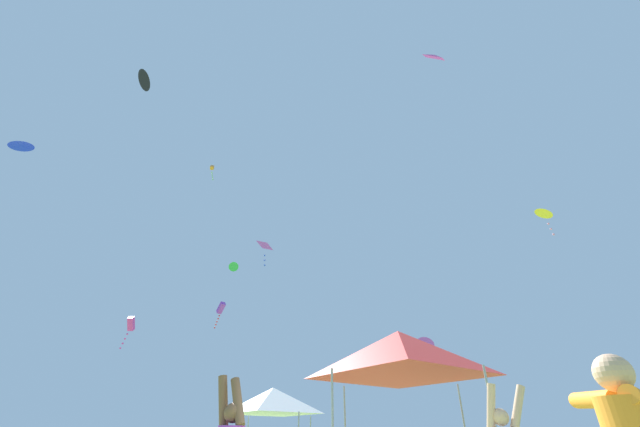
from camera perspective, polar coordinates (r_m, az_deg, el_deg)
The scene contains 12 objects.
canopy_tent_white at distance 16.98m, azimuth -7.06°, elevation -25.82°, with size 2.94×2.94×3.14m.
canopy_tent_red at distance 10.86m, azimuth 11.76°, elevation -19.64°, with size 3.59×3.59×3.84m.
kite_orange_box at distance 44.77m, azimuth -15.69°, elevation 6.50°, with size 0.67×0.94×2.12m.
kite_purple_box at distance 31.23m, azimuth -14.49°, elevation -13.50°, with size 0.89×0.87×2.03m.
kite_purple_delta at distance 25.87m, azimuth 15.36°, elevation -18.24°, with size 1.36×1.25×2.27m.
kite_yellow_delta at distance 27.94m, azimuth 30.28°, elevation 0.01°, with size 1.07×1.14×2.07m.
kite_magenta_diamond at distance 23.45m, azimuth 16.65°, elevation 21.50°, with size 1.33×1.32×1.22m.
kite_green_delta at distance 28.71m, azimuth -12.69°, elevation -7.69°, with size 0.83×0.73×0.62m.
kite_black_delta at distance 24.05m, azimuth -24.46°, elevation 17.55°, with size 1.42×1.43×0.98m.
kite_magenta_box at distance 31.13m, azimuth -26.25°, elevation -14.54°, with size 0.64×0.93×2.21m.
kite_purple_diamond at distance 29.66m, azimuth -8.13°, elevation -4.79°, with size 1.30×1.22×2.09m.
kite_blue_delta at distance 24.42m, azimuth -37.88°, elevation 8.02°, with size 1.25×1.13×1.02m.
Camera 1 is at (-0.01, -4.59, 1.31)m, focal length 21.60 mm.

